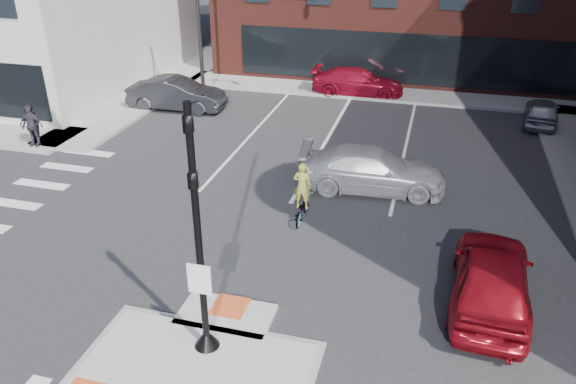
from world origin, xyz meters
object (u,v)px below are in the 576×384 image
(white_pickup, at_px, (372,170))
(cyclist, at_px, (302,201))
(bg_car_silver, at_px, (542,112))
(pedestrian_b, at_px, (31,126))
(red_sedan, at_px, (492,278))
(bg_car_red, at_px, (358,82))
(bg_car_dark, at_px, (177,94))
(pedestrian_a, at_px, (31,125))

(white_pickup, height_order, cyclist, cyclist)
(white_pickup, distance_m, cyclist, 3.50)
(bg_car_silver, xyz_separation_m, pedestrian_b, (-21.50, -9.04, 0.41))
(red_sedan, bearing_deg, bg_car_silver, -97.90)
(red_sedan, height_order, bg_car_red, red_sedan)
(cyclist, bearing_deg, white_pickup, -124.25)
(bg_car_dark, bearing_deg, pedestrian_a, 147.60)
(cyclist, relative_size, pedestrian_a, 1.12)
(cyclist, height_order, pedestrian_a, cyclist)
(bg_car_silver, distance_m, pedestrian_a, 23.33)
(bg_car_silver, xyz_separation_m, pedestrian_a, (-21.50, -9.04, 0.44))
(bg_car_silver, relative_size, bg_car_red, 0.75)
(bg_car_dark, distance_m, pedestrian_a, 7.47)
(pedestrian_a, bearing_deg, bg_car_silver, 48.87)
(white_pickup, xyz_separation_m, pedestrian_a, (-14.59, 0.08, 0.31))
(red_sedan, distance_m, bg_car_silver, 15.40)
(white_pickup, bearing_deg, bg_car_dark, 53.70)
(pedestrian_a, bearing_deg, cyclist, 12.74)
(bg_car_silver, bearing_deg, bg_car_red, -7.37)
(white_pickup, relative_size, cyclist, 2.56)
(pedestrian_b, bearing_deg, bg_car_red, 37.82)
(bg_car_silver, relative_size, cyclist, 1.81)
(bg_car_red, bearing_deg, pedestrian_b, 131.77)
(bg_car_silver, distance_m, pedestrian_b, 23.33)
(pedestrian_b, bearing_deg, red_sedan, -23.55)
(cyclist, bearing_deg, bg_car_red, -89.20)
(bg_car_silver, xyz_separation_m, cyclist, (-8.84, -12.04, 0.06))
(pedestrian_b, bearing_deg, cyclist, -18.73)
(pedestrian_a, distance_m, pedestrian_b, 0.03)
(bg_car_red, bearing_deg, bg_car_silver, -106.33)
(red_sedan, relative_size, pedestrian_a, 2.61)
(red_sedan, distance_m, pedestrian_a, 19.44)
(bg_car_dark, relative_size, bg_car_red, 0.99)
(red_sedan, relative_size, bg_car_silver, 1.29)
(white_pickup, relative_size, bg_car_dark, 1.08)
(white_pickup, height_order, pedestrian_b, pedestrian_b)
(bg_car_silver, bearing_deg, red_sedan, 86.16)
(red_sedan, bearing_deg, pedestrian_b, -14.70)
(red_sedan, bearing_deg, pedestrian_a, -14.70)
(bg_car_dark, bearing_deg, pedestrian_b, 147.63)
(cyclist, xyz_separation_m, pedestrian_b, (-12.66, 3.00, 0.35))
(bg_car_dark, height_order, cyclist, cyclist)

